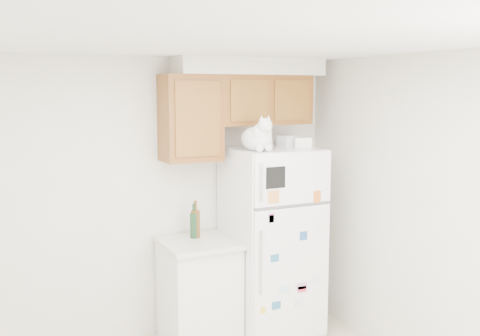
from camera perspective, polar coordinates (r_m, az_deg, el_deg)
room_shell at (r=3.33m, az=-1.34°, el=-1.43°), size 3.84×4.04×2.52m
refrigerator at (r=5.17m, az=3.25°, el=-7.39°), size 0.76×0.78×1.70m
base_counter at (r=5.07m, az=-4.19°, el=-12.32°), size 0.64×0.64×0.92m
cat at (r=4.78m, az=1.91°, el=3.15°), size 0.30×0.44×0.31m
storage_box_back at (r=5.19m, az=4.95°, el=2.75°), size 0.21×0.17×0.10m
storage_box_front at (r=5.11m, az=6.37°, el=2.59°), size 0.18×0.16×0.09m
bottle_green at (r=4.98m, az=-4.71°, el=-5.38°), size 0.07×0.07×0.30m
bottle_amber at (r=4.98m, az=-4.54°, el=-5.19°), size 0.08×0.08×0.33m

